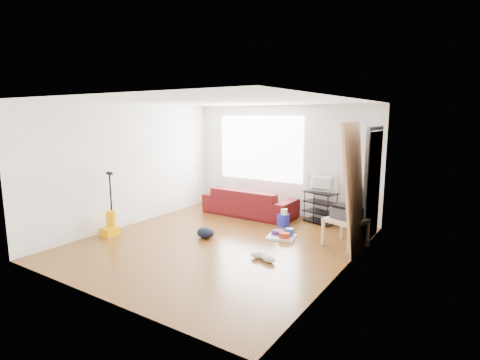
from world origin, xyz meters
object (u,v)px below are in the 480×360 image
Objects in this scene: side_table at (346,223)px; cleaning_tray at (283,235)px; bucket at (283,226)px; vacuum at (110,224)px; sofa at (250,215)px; tv_stand at (320,207)px; backpack at (206,238)px.

cleaning_tray is (-1.11, -0.22, -0.36)m from side_table.
bucket is 3.44m from vacuum.
sofa reaches higher than cleaning_tray.
cleaning_tray reaches higher than bucket.
side_table is at bearing -18.84° from bucket.
bucket is (-0.55, -0.64, -0.34)m from tv_stand.
vacuum reaches higher than tv_stand.
vacuum reaches higher than sofa.
sofa is 2.83× the size of side_table.
vacuum is at bearing -119.10° from tv_stand.
side_table is 2.14× the size of backpack.
vacuum is at bearing -154.78° from side_table.
backpack is at bearing -107.46° from tv_stand.
bucket reaches higher than backpack.
side_table reaches higher than bucket.
vacuum reaches higher than cleaning_tray.
cleaning_tray is at bearing 142.01° from sofa.
side_table is 1.30× the size of cleaning_tray.
sofa is at bearing 102.24° from backpack.
side_table is at bearing 11.17° from cleaning_tray.
bucket is at bearing 160.43° from sofa.
side_table reaches higher than backpack.
backpack is at bearing -156.95° from side_table.
vacuum is (-1.62, -0.87, 0.23)m from backpack.
bucket is 0.72× the size of backpack.
cleaning_tray is at bearing 39.20° from backpack.
bucket is 0.80m from cleaning_tray.
cleaning_tray is 3.28m from vacuum.
bucket is 1.73m from backpack.
sofa is at bearing 142.01° from cleaning_tray.
tv_stand is at bearing 43.17° from vacuum.
sofa reaches higher than bucket.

